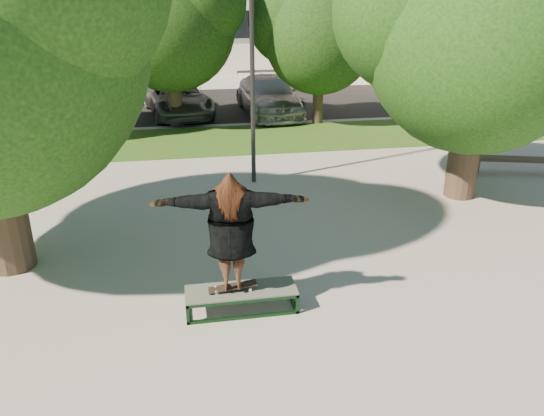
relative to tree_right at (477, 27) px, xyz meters
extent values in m
plane|color=#99948D|center=(-5.92, -3.08, -4.09)|extent=(120.00, 120.00, 0.00)
cube|color=#244E16|center=(-4.92, 6.42, -4.08)|extent=(30.00, 4.00, 0.02)
cube|color=black|center=(-5.92, 12.92, -4.09)|extent=(40.00, 8.00, 0.01)
cylinder|color=#38281E|center=(0.08, -0.08, -2.59)|extent=(0.76, 0.76, 3.00)
sphere|color=#12370F|center=(0.08, -0.08, -0.31)|extent=(5.20, 5.20, 5.20)
sphere|color=#12370F|center=(-1.22, 0.70, 0.34)|extent=(3.90, 3.90, 3.90)
cylinder|color=#38281E|center=(-12.42, 7.92, -2.69)|extent=(0.44, 0.44, 2.80)
sphere|color=black|center=(-12.42, 7.92, -0.63)|extent=(4.40, 4.40, 4.40)
sphere|color=black|center=(-11.43, 7.48, 0.14)|extent=(3.08, 3.08, 3.08)
cylinder|color=#38281E|center=(-6.92, 8.92, -2.59)|extent=(0.50, 0.50, 3.00)
sphere|color=black|center=(-6.92, 8.92, -0.37)|extent=(4.80, 4.80, 4.80)
sphere|color=black|center=(-8.12, 9.64, 0.23)|extent=(3.60, 3.60, 3.60)
sphere|color=black|center=(-5.84, 8.44, 0.47)|extent=(3.36, 3.36, 3.36)
cylinder|color=#38281E|center=(-1.42, 8.42, -2.79)|extent=(0.40, 0.40, 2.60)
sphere|color=black|center=(-1.42, 8.42, -0.86)|extent=(4.20, 4.20, 4.20)
sphere|color=black|center=(-2.47, 9.05, -0.34)|extent=(3.15, 3.15, 3.15)
sphere|color=black|center=(-0.47, 8.00, -0.13)|extent=(2.94, 2.94, 2.94)
cylinder|color=#2D2D30|center=(-4.92, 1.92, -1.09)|extent=(0.12, 0.12, 6.00)
cube|color=black|center=(-7.92, 21.86, -1.09)|extent=(27.60, 0.12, 1.60)
cube|color=silver|center=(12.08, 18.92, -0.09)|extent=(15.00, 10.00, 8.00)
cube|color=#475147|center=(-6.04, -4.32, -3.73)|extent=(1.80, 0.60, 0.03)
cylinder|color=white|center=(-6.44, -4.40, -3.69)|extent=(0.06, 0.03, 0.06)
cylinder|color=white|center=(-6.44, -4.24, -3.69)|extent=(0.06, 0.03, 0.06)
cylinder|color=white|center=(-5.90, -4.40, -3.69)|extent=(0.06, 0.03, 0.06)
cylinder|color=white|center=(-5.90, -4.24, -3.69)|extent=(0.06, 0.03, 0.06)
cube|color=black|center=(-6.17, -4.32, -3.65)|extent=(0.78, 0.20, 0.10)
imported|color=brown|center=(-6.17, -4.32, -2.68)|extent=(2.43, 0.91, 1.93)
cube|color=#4A3C2C|center=(1.51, 1.57, -3.89)|extent=(0.19, 0.19, 0.41)
cube|color=#4A3C2C|center=(2.58, 1.25, -3.66)|extent=(3.06, 1.28, 0.08)
imported|color=black|center=(-10.92, 11.43, -3.32)|extent=(2.45, 4.90, 1.54)
imported|color=slate|center=(-6.80, 10.79, -3.39)|extent=(3.10, 5.34, 1.40)
imported|color=#A5A6AA|center=(-3.03, 10.42, -3.32)|extent=(2.44, 5.43, 1.54)
camera|label=1|loc=(-6.85, -11.71, 0.74)|focal=35.00mm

